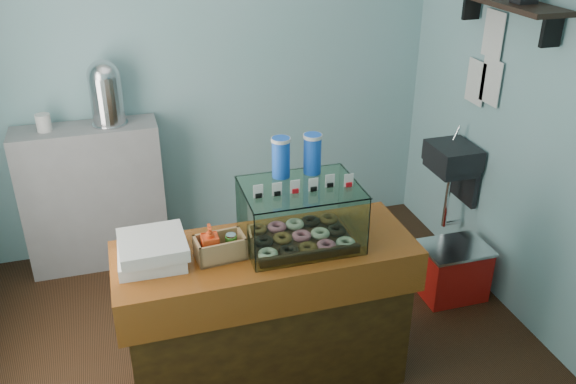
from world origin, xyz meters
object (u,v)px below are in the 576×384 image
object	(u,v)px
counter	(267,314)
red_cooler	(453,270)
display_case	(300,211)
coffee_urn	(106,91)

from	to	relation	value
counter	red_cooler	size ratio (longest dim) A/B	3.54
counter	display_case	bearing A→B (deg)	10.13
display_case	coffee_urn	xyz separation A→B (m)	(-0.91, 1.55, 0.27)
coffee_urn	counter	bearing A→B (deg)	-65.71
red_cooler	coffee_urn	bearing A→B (deg)	151.90
coffee_urn	red_cooler	bearing A→B (deg)	-28.36
coffee_urn	red_cooler	size ratio (longest dim) A/B	1.02
coffee_urn	red_cooler	world-z (taller)	coffee_urn
display_case	coffee_urn	size ratio (longest dim) A/B	1.33
display_case	coffee_urn	distance (m)	1.82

